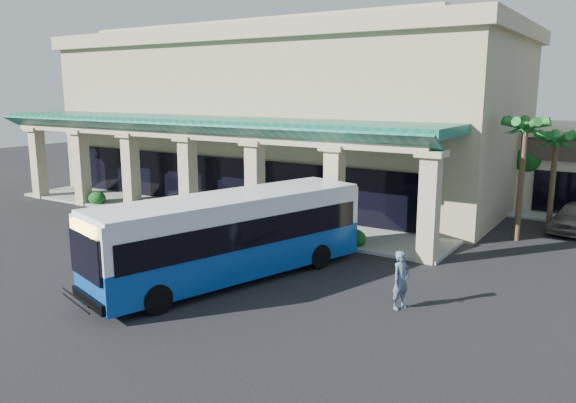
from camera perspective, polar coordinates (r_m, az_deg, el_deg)
The scene contains 9 objects.
ground at distance 23.04m, azimuth -4.89°, elevation -6.97°, with size 110.00×110.00×0.00m, color black.
main_building at distance 39.61m, azimuth -0.06°, elevation 9.09°, with size 30.80×14.80×11.35m, color tan, non-canonical shape.
arcade at distance 32.53m, azimuth -8.87°, elevation 3.47°, with size 30.00×6.20×5.70m, color #0E5444, non-canonical shape.
palm_0 at distance 28.98m, azimuth 22.65°, elevation 2.68°, with size 2.40×2.40×6.60m, color #195E20, non-canonical shape.
palm_1 at distance 31.83m, azimuth 25.34°, elevation 2.43°, with size 2.40×2.40×5.80m, color #195E20, non-canonical shape.
palm_2 at distance 43.28m, azimuth -23.76°, elevation 4.90°, with size 2.40×2.40×6.20m, color #195E20, non-canonical shape.
broadleaf_tree at distance 37.08m, azimuth 23.26°, elevation 2.94°, with size 2.60×2.60×4.81m, color #0F4411, non-canonical shape.
transit_bus at distance 21.57m, azimuth -5.70°, elevation -3.69°, with size 2.75×11.81×3.30m, color #0C429C, non-canonical shape.
pedestrian at distance 19.20m, azimuth 11.41°, elevation -7.83°, with size 0.72×0.47×1.98m, color slate.
Camera 1 is at (13.41, -17.29, 7.21)m, focal length 35.00 mm.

